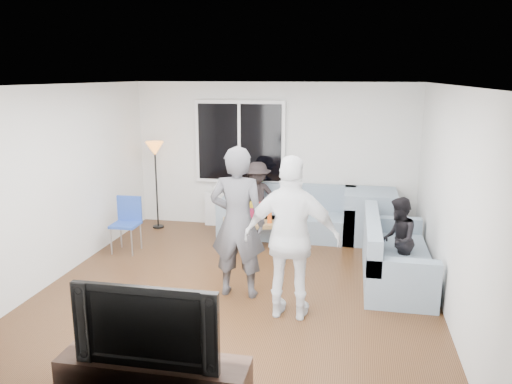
% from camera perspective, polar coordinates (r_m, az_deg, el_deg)
% --- Properties ---
extents(floor, '(5.00, 5.50, 0.04)m').
position_cam_1_polar(floor, '(6.70, -1.86, -10.91)').
color(floor, '#56351C').
rests_on(floor, ground).
extents(ceiling, '(5.00, 5.50, 0.04)m').
position_cam_1_polar(ceiling, '(6.12, -2.04, 12.28)').
color(ceiling, white).
rests_on(ceiling, ground).
extents(wall_back, '(5.00, 0.04, 2.60)m').
position_cam_1_polar(wall_back, '(8.95, 2.04, 4.08)').
color(wall_back, silver).
rests_on(wall_back, ground).
extents(wall_front, '(5.00, 0.04, 2.60)m').
position_cam_1_polar(wall_front, '(3.75, -11.58, -9.27)').
color(wall_front, silver).
rests_on(wall_front, ground).
extents(wall_left, '(0.04, 5.50, 2.60)m').
position_cam_1_polar(wall_left, '(7.26, -21.71, 1.00)').
color(wall_left, silver).
rests_on(wall_left, ground).
extents(wall_right, '(0.04, 5.50, 2.60)m').
position_cam_1_polar(wall_right, '(6.23, 21.27, -0.87)').
color(wall_right, silver).
rests_on(wall_right, ground).
extents(window_frame, '(1.62, 0.06, 1.47)m').
position_cam_1_polar(window_frame, '(8.95, -1.84, 5.70)').
color(window_frame, white).
rests_on(window_frame, wall_back).
extents(window_glass, '(1.50, 0.02, 1.35)m').
position_cam_1_polar(window_glass, '(8.91, -1.90, 5.66)').
color(window_glass, black).
rests_on(window_glass, window_frame).
extents(window_mullion, '(0.05, 0.03, 1.35)m').
position_cam_1_polar(window_mullion, '(8.90, -1.92, 5.65)').
color(window_mullion, white).
rests_on(window_mullion, window_frame).
extents(radiator, '(1.30, 0.12, 0.62)m').
position_cam_1_polar(radiator, '(9.16, -1.84, -2.05)').
color(radiator, silver).
rests_on(radiator, floor).
extents(potted_plant, '(0.21, 0.19, 0.32)m').
position_cam_1_polar(potted_plant, '(8.95, 0.33, 0.70)').
color(potted_plant, '#2E6126').
rests_on(potted_plant, radiator).
extents(vase, '(0.19, 0.19, 0.19)m').
position_cam_1_polar(vase, '(9.13, -4.43, 0.49)').
color(vase, white).
rests_on(vase, radiator).
extents(sofa_back_section, '(2.30, 0.85, 0.85)m').
position_cam_1_polar(sofa_back_section, '(8.61, 3.53, -2.27)').
color(sofa_back_section, gray).
rests_on(sofa_back_section, floor).
extents(sofa_right_section, '(2.00, 0.85, 0.85)m').
position_cam_1_polar(sofa_right_section, '(7.03, 15.74, -6.36)').
color(sofa_right_section, gray).
rests_on(sofa_right_section, floor).
extents(sofa_corner, '(0.85, 0.85, 0.85)m').
position_cam_1_polar(sofa_corner, '(8.55, 12.80, -2.69)').
color(sofa_corner, gray).
rests_on(sofa_corner, floor).
extents(cushion_yellow, '(0.48, 0.45, 0.14)m').
position_cam_1_polar(cushion_yellow, '(8.70, -1.41, -1.51)').
color(cushion_yellow, gold).
rests_on(cushion_yellow, sofa_back_section).
extents(cushion_red, '(0.45, 0.41, 0.13)m').
position_cam_1_polar(cushion_red, '(8.74, -0.25, -1.44)').
color(cushion_red, maroon).
rests_on(cushion_red, sofa_back_section).
extents(coffee_table, '(1.21, 0.84, 0.40)m').
position_cam_1_polar(coffee_table, '(8.24, 0.08, -4.60)').
color(coffee_table, '#977249').
rests_on(coffee_table, floor).
extents(pitcher, '(0.17, 0.17, 0.17)m').
position_cam_1_polar(pitcher, '(8.22, -0.67, -2.56)').
color(pitcher, maroon).
rests_on(pitcher, coffee_table).
extents(side_chair, '(0.41, 0.41, 0.86)m').
position_cam_1_polar(side_chair, '(8.08, -14.63, -3.69)').
color(side_chair, '#2646A5').
rests_on(side_chair, floor).
extents(floor_lamp, '(0.32, 0.32, 1.56)m').
position_cam_1_polar(floor_lamp, '(9.15, -11.26, 0.71)').
color(floor_lamp, orange).
rests_on(floor_lamp, floor).
extents(player_left, '(0.70, 0.46, 1.90)m').
position_cam_1_polar(player_left, '(6.16, -2.10, -3.49)').
color(player_left, '#434347').
rests_on(player_left, floor).
extents(player_right, '(1.12, 0.52, 1.87)m').
position_cam_1_polar(player_right, '(5.63, 4.11, -5.30)').
color(player_right, silver).
rests_on(player_right, floor).
extents(spectator_right, '(0.49, 0.60, 1.16)m').
position_cam_1_polar(spectator_right, '(6.94, 15.84, -5.28)').
color(spectator_right, black).
rests_on(spectator_right, floor).
extents(spectator_back, '(0.90, 0.64, 1.27)m').
position_cam_1_polar(spectator_back, '(8.67, 0.15, -0.70)').
color(spectator_back, black).
rests_on(spectator_back, floor).
extents(tv_console, '(1.60, 0.40, 0.44)m').
position_cam_1_polar(tv_console, '(4.54, -11.50, -20.50)').
color(tv_console, '#34231A').
rests_on(tv_console, floor).
extents(television, '(1.20, 0.16, 0.69)m').
position_cam_1_polar(television, '(4.25, -11.85, -14.13)').
color(television, black).
rests_on(television, tv_console).
extents(bottle_d, '(0.07, 0.07, 0.25)m').
position_cam_1_polar(bottle_d, '(8.02, 1.56, -2.67)').
color(bottle_d, '#F45815').
rests_on(bottle_d, coffee_table).
extents(bottle_e, '(0.07, 0.07, 0.21)m').
position_cam_1_polar(bottle_e, '(8.20, 2.82, -2.47)').
color(bottle_e, black).
rests_on(bottle_e, coffee_table).
extents(bottle_a, '(0.07, 0.07, 0.22)m').
position_cam_1_polar(bottle_a, '(8.29, -2.11, -2.25)').
color(bottle_a, '#BC530B').
rests_on(bottle_a, coffee_table).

